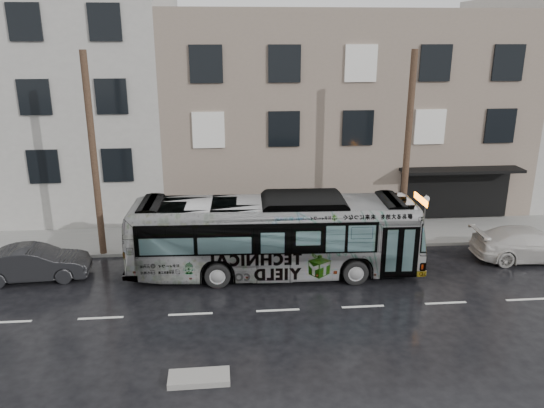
{
  "coord_description": "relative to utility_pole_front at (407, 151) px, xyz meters",
  "views": [
    {
      "loc": [
        -1.76,
        -19.88,
        9.63
      ],
      "look_at": [
        0.22,
        2.5,
        2.54
      ],
      "focal_mm": 35.0,
      "sensor_mm": 36.0,
      "label": 1
    }
  ],
  "objects": [
    {
      "name": "dark_sedan",
      "position": [
        -16.26,
        -2.27,
        -3.93
      ],
      "size": [
        4.45,
        1.85,
        1.43
      ],
      "primitive_type": "imported",
      "rotation": [
        0.0,
        0.0,
        1.65
      ],
      "color": "black",
      "rests_on": "ground"
    },
    {
      "name": "white_sedan",
      "position": [
        5.26,
        -2.08,
        -3.91
      ],
      "size": [
        5.18,
        2.31,
        1.47
      ],
      "primitive_type": "imported",
      "rotation": [
        0.0,
        0.0,
        1.52
      ],
      "color": "#B5B1AC",
      "rests_on": "ground"
    },
    {
      "name": "ground",
      "position": [
        -6.5,
        -3.3,
        -4.65
      ],
      "size": [
        120.0,
        120.0,
        0.0
      ],
      "primitive_type": "plane",
      "color": "black",
      "rests_on": "ground"
    },
    {
      "name": "utility_pole_front",
      "position": [
        0.0,
        0.0,
        0.0
      ],
      "size": [
        0.3,
        0.3,
        9.0
      ],
      "primitive_type": "cylinder",
      "color": "#4F3827",
      "rests_on": "sidewalk"
    },
    {
      "name": "sidewalk",
      "position": [
        -6.5,
        1.6,
        -4.58
      ],
      "size": [
        90.0,
        3.6,
        0.15
      ],
      "primitive_type": "cube",
      "color": "gray",
      "rests_on": "ground"
    },
    {
      "name": "bus",
      "position": [
        -6.32,
        -2.54,
        -2.95
      ],
      "size": [
        12.3,
        3.32,
        3.4
      ],
      "primitive_type": "imported",
      "rotation": [
        0.0,
        0.0,
        1.53
      ],
      "color": "#B2B2B2",
      "rests_on": "ground"
    },
    {
      "name": "building_taupe",
      "position": [
        -1.5,
        9.4,
        0.85
      ],
      "size": [
        20.0,
        12.0,
        11.0
      ],
      "primitive_type": "cube",
      "color": "gray",
      "rests_on": "ground"
    },
    {
      "name": "sign_post",
      "position": [
        1.1,
        0.0,
        -3.3
      ],
      "size": [
        0.06,
        0.06,
        2.4
      ],
      "primitive_type": "cylinder",
      "color": "slate",
      "rests_on": "sidewalk"
    },
    {
      "name": "utility_pole_rear",
      "position": [
        -14.0,
        0.0,
        0.0
      ],
      "size": [
        0.3,
        0.3,
        9.0
      ],
      "primitive_type": "cylinder",
      "color": "#4F3827",
      "rests_on": "sidewalk"
    },
    {
      "name": "slush_pile",
      "position": [
        -9.22,
        -9.77,
        -4.56
      ],
      "size": [
        1.81,
        0.83,
        0.18
      ],
      "primitive_type": "cube",
      "rotation": [
        0.0,
        0.0,
        0.02
      ],
      "color": "#9E9B96",
      "rests_on": "ground"
    }
  ]
}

